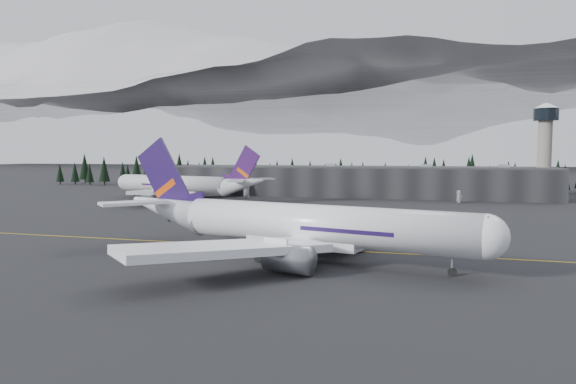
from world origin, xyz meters
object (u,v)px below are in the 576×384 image
(terminal, at_px, (354,181))
(jet_parked, at_px, (185,185))
(jet_main, at_px, (288,223))
(gse_vehicle_a, at_px, (246,196))
(control_tower, at_px, (545,140))
(gse_vehicle_b, at_px, (459,201))

(terminal, relative_size, jet_parked, 2.28)
(jet_main, distance_m, gse_vehicle_a, 120.93)
(jet_main, relative_size, jet_parked, 1.01)
(control_tower, xyz_separation_m, gse_vehicle_b, (-32.80, -26.65, -22.61))
(terminal, xyz_separation_m, jet_main, (8.74, -135.87, -0.34))
(control_tower, relative_size, gse_vehicle_a, 7.59)
(control_tower, bearing_deg, gse_vehicle_a, -166.17)
(control_tower, height_order, gse_vehicle_b, control_tower)
(control_tower, xyz_separation_m, gse_vehicle_a, (-115.00, -28.32, -22.72))
(terminal, xyz_separation_m, control_tower, (75.00, 3.00, 17.11))
(gse_vehicle_a, bearing_deg, jet_main, -94.32)
(terminal, height_order, gse_vehicle_a, terminal)
(gse_vehicle_a, bearing_deg, control_tower, -14.28)
(terminal, relative_size, jet_main, 2.26)
(control_tower, xyz_separation_m, jet_main, (-66.26, -138.87, -17.44))
(gse_vehicle_a, height_order, gse_vehicle_b, gse_vehicle_b)
(gse_vehicle_b, bearing_deg, terminal, -148.85)
(control_tower, height_order, gse_vehicle_a, control_tower)
(jet_parked, bearing_deg, gse_vehicle_b, -156.40)
(terminal, height_order, jet_parked, jet_parked)
(terminal, bearing_deg, control_tower, 2.29)
(terminal, bearing_deg, jet_parked, -145.62)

